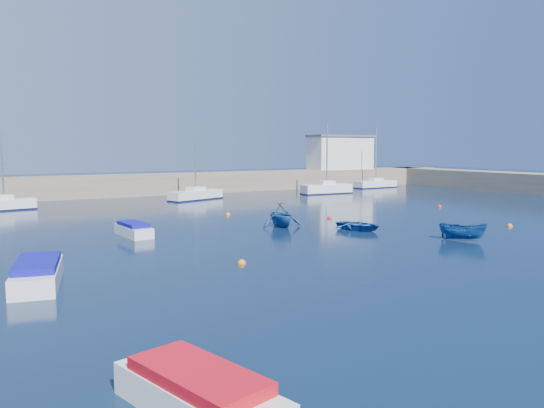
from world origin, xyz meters
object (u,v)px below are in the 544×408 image
harbor_office (340,153)px  dinghy_left (281,215)px  dinghy_center (358,225)px  dinghy_right (463,232)px  motorboat_3 (199,394)px  sailboat_6 (196,195)px  sailboat_8 (376,184)px  sailboat_7 (327,189)px  motorboat_0 (38,273)px  sailboat_5 (4,204)px  motorboat_1 (134,230)px

harbor_office → dinghy_left: bearing=-132.9°
dinghy_center → dinghy_right: 7.46m
harbor_office → dinghy_center: bearing=-125.3°
harbor_office → motorboat_3: harbor_office is taller
sailboat_6 → dinghy_center: bearing=163.4°
sailboat_8 → dinghy_right: size_ratio=3.01×
sailboat_7 → motorboat_3: sailboat_7 is taller
motorboat_0 → dinghy_right: (25.23, -1.48, 0.04)m
sailboat_5 → sailboat_6: bearing=-97.0°
dinghy_right → motorboat_1: bearing=113.4°
harbor_office → motorboat_1: size_ratio=2.51×
motorboat_3 → dinghy_left: dinghy_left is taller
harbor_office → sailboat_7: (-9.96, -10.30, -4.43)m
dinghy_right → sailboat_8: bearing=23.9°
sailboat_6 → sailboat_7: (17.78, -0.89, 0.08)m
harbor_office → sailboat_7: 14.99m
harbor_office → motorboat_1: (-40.70, -30.76, -4.65)m
sailboat_7 → dinghy_center: sailboat_7 is taller
sailboat_5 → dinghy_center: (21.77, -26.29, -0.24)m
sailboat_6 → dinghy_right: (5.13, -33.64, -0.02)m
harbor_office → dinghy_center: size_ratio=2.91×
motorboat_0 → dinghy_right: size_ratio=1.78×
motorboat_3 → sailboat_5: bearing=76.7°
sailboat_8 → motorboat_1: sailboat_8 is taller
sailboat_5 → motorboat_0: size_ratio=1.39×
sailboat_7 → motorboat_1: (-30.74, -20.46, -0.23)m
sailboat_6 → dinghy_left: size_ratio=2.59×
motorboat_0 → motorboat_3: (1.85, -14.10, -0.02)m
sailboat_5 → dinghy_right: bearing=-151.7°
sailboat_7 → dinghy_right: sailboat_7 is taller
motorboat_0 → sailboat_6: bearing=69.6°
dinghy_center → motorboat_0: bearing=174.5°
harbor_office → dinghy_right: harbor_office is taller
harbor_office → motorboat_1: bearing=-142.9°
sailboat_5 → motorboat_3: (1.49, -45.69, -0.09)m
sailboat_5 → dinghy_center: size_ratio=2.17×
motorboat_1 → dinghy_center: size_ratio=1.16×
dinghy_center → dinghy_left: size_ratio=0.99×
sailboat_8 → motorboat_0: sailboat_8 is taller
sailboat_6 → motorboat_0: (-20.10, -32.15, -0.06)m
harbor_office → dinghy_left: size_ratio=2.89×
sailboat_5 → dinghy_right: size_ratio=2.48×
sailboat_7 → dinghy_right: 35.11m
sailboat_5 → dinghy_center: sailboat_5 is taller
sailboat_5 → dinghy_center: 34.13m
motorboat_1 → motorboat_3: size_ratio=0.81×
motorboat_0 → motorboat_1: motorboat_0 is taller
motorboat_0 → sailboat_5: bearing=101.0°
dinghy_left → dinghy_right: size_ratio=1.15×
harbor_office → motorboat_0: size_ratio=1.87×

